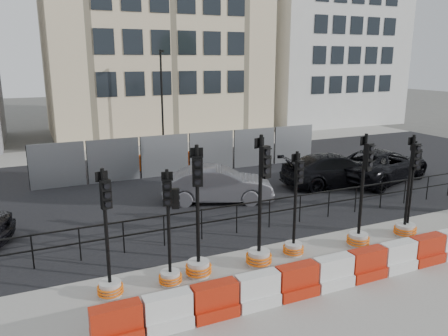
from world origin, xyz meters
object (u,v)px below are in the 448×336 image
traffic_signal_a (109,272)px  car_c (335,170)px  traffic_signal_h (408,216)px  traffic_signal_d (260,236)px

traffic_signal_a → car_c: traffic_signal_a is taller
traffic_signal_a → traffic_signal_h: 9.31m
traffic_signal_a → traffic_signal_h: bearing=-14.6°
traffic_signal_d → traffic_signal_a: bearing=161.5°
traffic_signal_h → traffic_signal_a: bearing=-172.9°
traffic_signal_d → car_c: size_ratio=0.70×
traffic_signal_a → car_c: 12.06m
traffic_signal_h → traffic_signal_d: bearing=-172.9°
traffic_signal_d → traffic_signal_h: traffic_signal_d is taller
traffic_signal_d → traffic_signal_h: bearing=-18.4°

